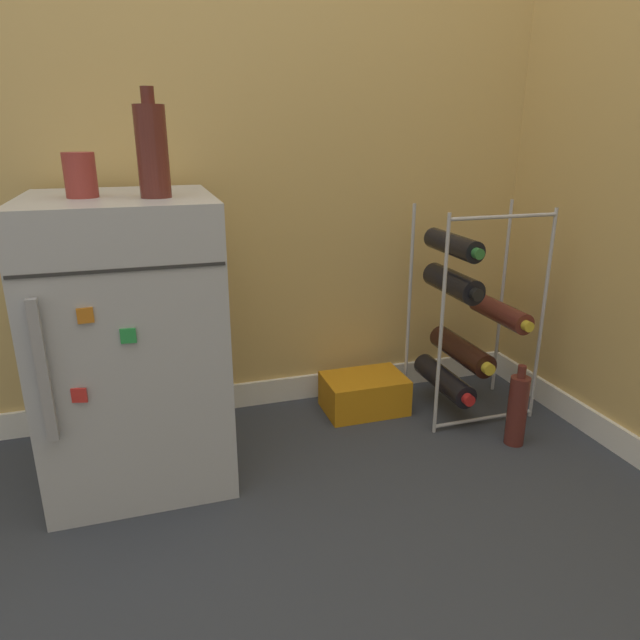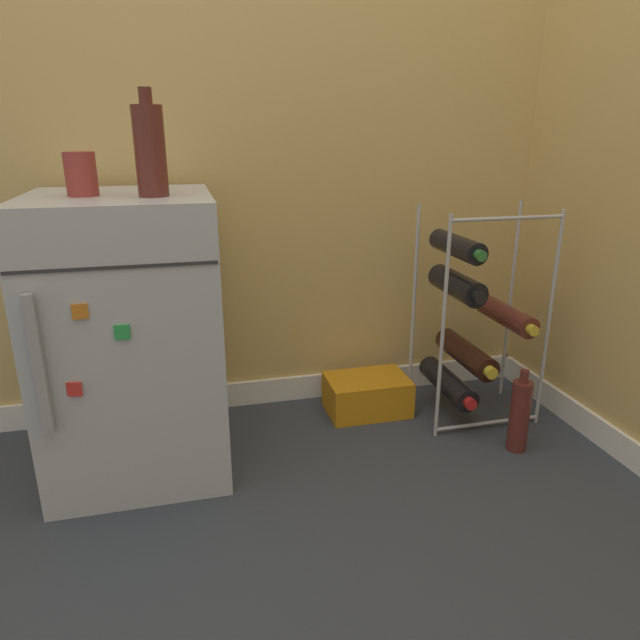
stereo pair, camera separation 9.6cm
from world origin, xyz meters
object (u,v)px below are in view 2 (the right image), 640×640
wine_rack (467,324)px  loose_bottle_floor (520,415)px  fridge_top_bottle (150,150)px  mini_fridge (132,337)px  soda_box (367,394)px  fridge_top_cup (81,174)px

wine_rack → loose_bottle_floor: 0.34m
fridge_top_bottle → mini_fridge: bearing=141.9°
soda_box → fridge_top_bottle: bearing=-162.4°
mini_fridge → fridge_top_cup: bearing=-163.7°
fridge_top_bottle → loose_bottle_floor: bearing=-8.2°
mini_fridge → soda_box: bearing=9.9°
mini_fridge → loose_bottle_floor: (1.14, -0.23, -0.28)m
wine_rack → fridge_top_cup: size_ratio=6.66×
fridge_top_cup → fridge_top_bottle: size_ratio=0.42×
fridge_top_bottle → loose_bottle_floor: 1.32m
fridge_top_bottle → loose_bottle_floor: (1.04, -0.15, -0.80)m
mini_fridge → fridge_top_cup: 0.46m
loose_bottle_floor → fridge_top_cup: bearing=170.5°
mini_fridge → soda_box: (0.76, 0.13, -0.34)m
mini_fridge → soda_box: 0.84m
fridge_top_cup → wine_rack: bearing=2.4°
soda_box → fridge_top_bottle: (-0.66, -0.21, 0.85)m
mini_fridge → soda_box: size_ratio=2.80×
soda_box → fridge_top_cup: fridge_top_cup is taller
mini_fridge → wine_rack: size_ratio=1.10×
fridge_top_cup → loose_bottle_floor: fridge_top_cup is taller
mini_fridge → wine_rack: mini_fridge is taller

